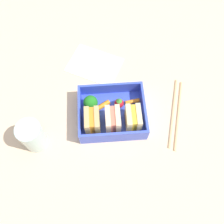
% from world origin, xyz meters
% --- Properties ---
extents(ground_plane, '(1.20, 1.20, 0.02)m').
position_xyz_m(ground_plane, '(0.00, 0.00, -0.01)').
color(ground_plane, beige).
extents(bento_tray, '(0.17, 0.14, 0.01)m').
position_xyz_m(bento_tray, '(0.00, 0.00, 0.01)').
color(bento_tray, blue).
rests_on(bento_tray, ground_plane).
extents(bento_rim, '(0.17, 0.14, 0.04)m').
position_xyz_m(bento_rim, '(0.00, 0.00, 0.03)').
color(bento_rim, blue).
rests_on(bento_rim, bento_tray).
extents(sandwich_left, '(0.04, 0.06, 0.06)m').
position_xyz_m(sandwich_left, '(-0.05, 0.03, 0.04)').
color(sandwich_left, beige).
rests_on(sandwich_left, bento_tray).
extents(sandwich_center_left, '(0.04, 0.06, 0.06)m').
position_xyz_m(sandwich_center_left, '(0.00, 0.03, 0.04)').
color(sandwich_center_left, beige).
rests_on(sandwich_center_left, bento_tray).
extents(sandwich_center, '(0.04, 0.06, 0.06)m').
position_xyz_m(sandwich_center, '(0.05, 0.03, 0.04)').
color(sandwich_center, tan).
rests_on(sandwich_center, bento_tray).
extents(carrot_stick_left, '(0.04, 0.02, 0.01)m').
position_xyz_m(carrot_stick_left, '(-0.06, -0.03, 0.02)').
color(carrot_stick_left, orange).
rests_on(carrot_stick_left, bento_tray).
extents(strawberry_far_left, '(0.03, 0.03, 0.03)m').
position_xyz_m(strawberry_far_left, '(-0.02, -0.02, 0.03)').
color(strawberry_far_left, red).
rests_on(strawberry_far_left, bento_tray).
extents(carrot_stick_far_left, '(0.04, 0.03, 0.01)m').
position_xyz_m(carrot_stick_far_left, '(0.02, -0.03, 0.02)').
color(carrot_stick_far_left, orange).
rests_on(carrot_stick_far_left, bento_tray).
extents(broccoli_floret, '(0.04, 0.04, 0.05)m').
position_xyz_m(broccoli_floret, '(0.05, -0.02, 0.04)').
color(broccoli_floret, '#98CF60').
rests_on(broccoli_floret, bento_tray).
extents(chopstick_pair, '(0.07, 0.20, 0.01)m').
position_xyz_m(chopstick_pair, '(-0.17, 0.01, 0.00)').
color(chopstick_pair, tan).
rests_on(chopstick_pair, ground_plane).
extents(drinking_glass, '(0.06, 0.06, 0.09)m').
position_xyz_m(drinking_glass, '(0.19, 0.06, 0.04)').
color(drinking_glass, silver).
rests_on(drinking_glass, ground_plane).
extents(folded_napkin, '(0.18, 0.16, 0.00)m').
position_xyz_m(folded_napkin, '(0.04, -0.17, 0.00)').
color(folded_napkin, white).
rests_on(folded_napkin, ground_plane).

